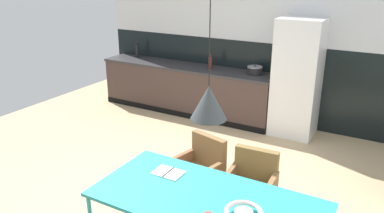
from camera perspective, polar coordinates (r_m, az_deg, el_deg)
name	(u,v)px	position (r m, az deg, el deg)	size (l,w,h in m)	color
ground_plane	(164,206)	(4.47, -4.17, -14.70)	(8.25, 8.25, 0.00)	tan
back_wall_splashback_dark	(262,81)	(6.74, 10.52, 3.71)	(6.27, 0.12, 1.37)	black
back_wall_panel_upper	(268,0)	(6.50, 11.30, 15.38)	(6.27, 0.12, 1.37)	silver
kitchen_counter	(186,89)	(7.03, -0.88, 2.65)	(3.34, 0.63, 0.88)	#41302B
refrigerator_column	(297,78)	(6.16, 15.48, 4.09)	(0.67, 0.60, 1.85)	silver
dining_table	(207,202)	(3.27, 2.23, -14.13)	(1.93, 0.93, 0.74)	teal
armchair_far_side	(252,178)	(4.01, 9.01, -10.60)	(0.51, 0.50, 0.80)	brown
armchair_head_of_table	(202,163)	(4.29, 1.47, -8.50)	(0.58, 0.57, 0.79)	brown
fruit_bowl	(244,213)	(3.03, 7.75, -15.51)	(0.30, 0.30, 0.07)	silver
open_book	(168,173)	(3.60, -3.57, -9.87)	(0.27, 0.20, 0.02)	white
cooking_pot	(255,70)	(6.42, 9.40, 5.37)	(0.25, 0.25, 0.16)	black
bottle_oil_tall	(137,50)	(7.64, -8.22, 8.31)	(0.06, 0.06, 0.34)	black
bottle_wine_green	(210,63)	(6.68, 2.75, 6.57)	(0.07, 0.07, 0.26)	maroon
pendant_lamp_over_table_near	(209,102)	(2.88, 2.52, 0.62)	(0.28, 0.28, 1.24)	black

